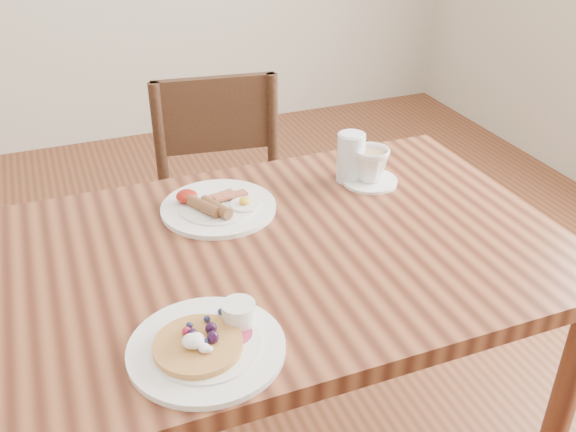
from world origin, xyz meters
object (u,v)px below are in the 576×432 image
object	(u,v)px
chair_far	(226,210)
dining_table	(288,281)
water_glass	(351,157)
teacup_saucer	(371,167)
pancake_plate	(208,343)
breakfast_plate	(217,206)

from	to	relation	value
chair_far	dining_table	bearing A→B (deg)	94.61
water_glass	teacup_saucer	bearing A→B (deg)	-36.87
teacup_saucer	water_glass	xyz separation A→B (m)	(-0.04, 0.03, 0.02)
pancake_plate	breakfast_plate	world-z (taller)	pancake_plate
breakfast_plate	teacup_saucer	world-z (taller)	teacup_saucer
dining_table	chair_far	bearing A→B (deg)	86.47
chair_far	water_glass	distance (m)	0.56
teacup_saucer	breakfast_plate	bearing A→B (deg)	179.41
teacup_saucer	chair_far	bearing A→B (deg)	121.01
chair_far	water_glass	xyz separation A→B (m)	(0.22, -0.40, 0.32)
breakfast_plate	pancake_plate	bearing A→B (deg)	-107.93
breakfast_plate	dining_table	bearing A→B (deg)	-62.67
dining_table	pancake_plate	distance (m)	0.37
breakfast_plate	chair_far	bearing A→B (deg)	71.96
dining_table	breakfast_plate	distance (m)	0.25
water_glass	pancake_plate	bearing A→B (deg)	-136.48
pancake_plate	teacup_saucer	distance (m)	0.71
chair_far	breakfast_plate	xyz separation A→B (m)	(-0.14, -0.43, 0.27)
pancake_plate	water_glass	xyz separation A→B (m)	(0.51, 0.48, 0.05)
chair_far	breakfast_plate	size ratio (longest dim) A/B	3.26
dining_table	chair_far	size ratio (longest dim) A/B	1.36
teacup_saucer	water_glass	world-z (taller)	water_glass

